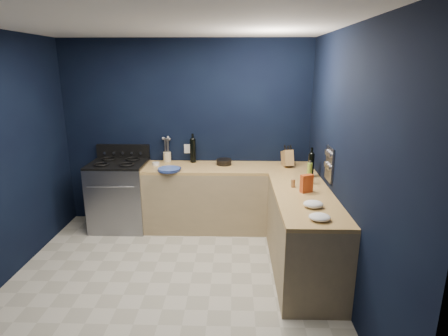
{
  "coord_description": "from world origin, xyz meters",
  "views": [
    {
      "loc": [
        0.67,
        -3.41,
        2.23
      ],
      "look_at": [
        0.55,
        1.0,
        1.0
      ],
      "focal_mm": 29.42,
      "sensor_mm": 36.0,
      "label": 1
    }
  ],
  "objects_px": {
    "gas_range": "(120,196)",
    "crouton_bag": "(307,184)",
    "knife_block": "(287,158)",
    "plate_stack": "(169,169)",
    "utensil_crock": "(167,157)"
  },
  "relations": [
    {
      "from": "plate_stack",
      "to": "crouton_bag",
      "type": "distance_m",
      "value": 1.83
    },
    {
      "from": "utensil_crock",
      "to": "knife_block",
      "type": "distance_m",
      "value": 1.71
    },
    {
      "from": "crouton_bag",
      "to": "knife_block",
      "type": "bearing_deg",
      "value": 68.64
    },
    {
      "from": "gas_range",
      "to": "crouton_bag",
      "type": "xyz_separation_m",
      "value": [
        2.4,
        -1.02,
        0.54
      ]
    },
    {
      "from": "knife_block",
      "to": "crouton_bag",
      "type": "xyz_separation_m",
      "value": [
        0.06,
        -1.08,
        -0.01
      ]
    },
    {
      "from": "plate_stack",
      "to": "knife_block",
      "type": "height_order",
      "value": "knife_block"
    },
    {
      "from": "gas_range",
      "to": "crouton_bag",
      "type": "height_order",
      "value": "crouton_bag"
    },
    {
      "from": "plate_stack",
      "to": "utensil_crock",
      "type": "xyz_separation_m",
      "value": [
        -0.11,
        0.49,
        0.05
      ]
    },
    {
      "from": "knife_block",
      "to": "crouton_bag",
      "type": "bearing_deg",
      "value": -96.98
    },
    {
      "from": "plate_stack",
      "to": "utensil_crock",
      "type": "relative_size",
      "value": 2.13
    },
    {
      "from": "gas_range",
      "to": "crouton_bag",
      "type": "relative_size",
      "value": 4.68
    },
    {
      "from": "gas_range",
      "to": "crouton_bag",
      "type": "distance_m",
      "value": 2.66
    },
    {
      "from": "crouton_bag",
      "to": "utensil_crock",
      "type": "bearing_deg",
      "value": 119.25
    },
    {
      "from": "gas_range",
      "to": "knife_block",
      "type": "relative_size",
      "value": 4.23
    },
    {
      "from": "plate_stack",
      "to": "knife_block",
      "type": "relative_size",
      "value": 1.35
    }
  ]
}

